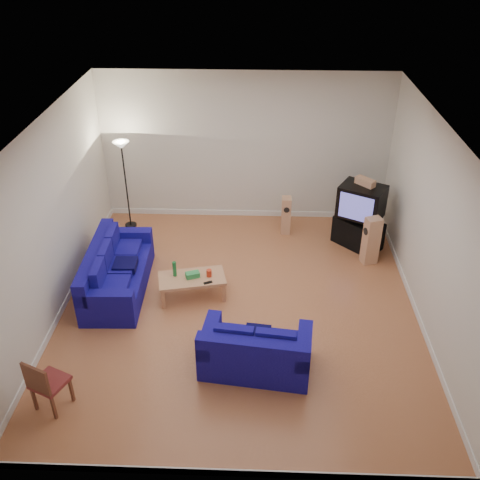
{
  "coord_description": "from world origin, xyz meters",
  "views": [
    {
      "loc": [
        0.28,
        -7.22,
        5.8
      ],
      "look_at": [
        0.0,
        0.4,
        1.1
      ],
      "focal_mm": 40.0,
      "sensor_mm": 36.0,
      "label": 1
    }
  ],
  "objects_px": {
    "sofa_three_seat": "(115,274)",
    "television": "(362,201)",
    "coffee_table": "(192,280)",
    "tv_stand": "(358,233)",
    "sofa_loveseat": "(255,353)"
  },
  "relations": [
    {
      "from": "sofa_three_seat",
      "to": "coffee_table",
      "type": "height_order",
      "value": "sofa_three_seat"
    },
    {
      "from": "sofa_three_seat",
      "to": "television",
      "type": "relative_size",
      "value": 2.16
    },
    {
      "from": "sofa_three_seat",
      "to": "television",
      "type": "bearing_deg",
      "value": 108.12
    },
    {
      "from": "coffee_table",
      "to": "tv_stand",
      "type": "xyz_separation_m",
      "value": [
        3.14,
        1.83,
        -0.07
      ]
    },
    {
      "from": "sofa_three_seat",
      "to": "sofa_loveseat",
      "type": "xyz_separation_m",
      "value": [
        2.52,
        -1.88,
        -0.01
      ]
    },
    {
      "from": "sofa_loveseat",
      "to": "tv_stand",
      "type": "relative_size",
      "value": 1.81
    },
    {
      "from": "sofa_three_seat",
      "to": "coffee_table",
      "type": "xyz_separation_m",
      "value": [
        1.39,
        -0.18,
        0.05
      ]
    },
    {
      "from": "sofa_loveseat",
      "to": "television",
      "type": "relative_size",
      "value": 1.66
    },
    {
      "from": "sofa_three_seat",
      "to": "tv_stand",
      "type": "bearing_deg",
      "value": 108.2
    },
    {
      "from": "sofa_loveseat",
      "to": "television",
      "type": "bearing_deg",
      "value": 67.47
    },
    {
      "from": "sofa_loveseat",
      "to": "coffee_table",
      "type": "xyz_separation_m",
      "value": [
        -1.12,
        1.71,
        0.06
      ]
    },
    {
      "from": "sofa_three_seat",
      "to": "coffee_table",
      "type": "bearing_deg",
      "value": 80.99
    },
    {
      "from": "sofa_loveseat",
      "to": "tv_stand",
      "type": "xyz_separation_m",
      "value": [
        2.02,
        3.54,
        -0.02
      ]
    },
    {
      "from": "coffee_table",
      "to": "tv_stand",
      "type": "bearing_deg",
      "value": 30.2
    },
    {
      "from": "coffee_table",
      "to": "television",
      "type": "height_order",
      "value": "television"
    }
  ]
}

